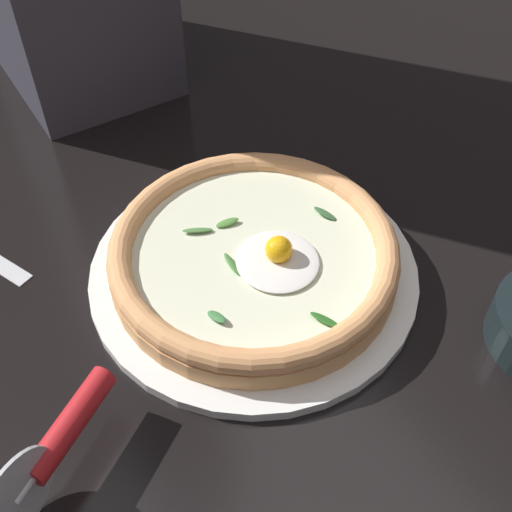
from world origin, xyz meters
TOP-DOWN VIEW (x-y plane):
  - ground_plane at (0.00, 0.00)m, footprint 2.40×2.40m
  - pizza_plate at (-0.00, 0.04)m, footprint 0.34×0.34m
  - pizza at (-0.00, 0.04)m, footprint 0.29×0.29m
  - pizza_cutter at (-0.09, 0.28)m, footprint 0.10×0.14m

SIDE VIEW (x-z plane):
  - ground_plane at x=0.00m, z-range -0.03..0.00m
  - pizza_plate at x=0.00m, z-range 0.00..0.01m
  - pizza at x=0.00m, z-range 0.01..0.06m
  - pizza_cutter at x=-0.09m, z-range 0.00..0.09m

